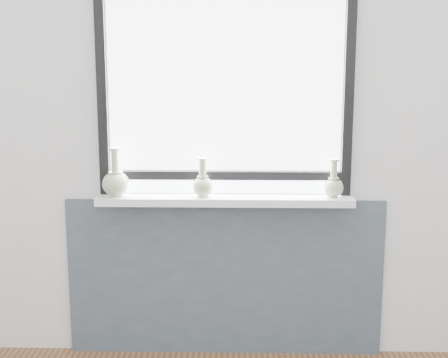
{
  "coord_description": "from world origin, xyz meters",
  "views": [
    {
      "loc": [
        0.07,
        -1.43,
        1.6
      ],
      "look_at": [
        0.0,
        1.55,
        1.02
      ],
      "focal_mm": 50.0,
      "sensor_mm": 36.0,
      "label": 1
    }
  ],
  "objects_px": {
    "windowsill": "(225,200)",
    "vase_a": "(116,182)",
    "vase_b": "(203,184)",
    "vase_c": "(333,185)"
  },
  "relations": [
    {
      "from": "windowsill",
      "to": "vase_a",
      "type": "relative_size",
      "value": 5.26
    },
    {
      "from": "windowsill",
      "to": "vase_a",
      "type": "height_order",
      "value": "vase_a"
    },
    {
      "from": "windowsill",
      "to": "vase_a",
      "type": "xyz_separation_m",
      "value": [
        -0.56,
        -0.01,
        0.1
      ]
    },
    {
      "from": "vase_b",
      "to": "vase_c",
      "type": "height_order",
      "value": "vase_b"
    },
    {
      "from": "vase_a",
      "to": "vase_b",
      "type": "relative_size",
      "value": 1.26
    },
    {
      "from": "windowsill",
      "to": "vase_a",
      "type": "bearing_deg",
      "value": -178.58
    },
    {
      "from": "vase_c",
      "to": "vase_b",
      "type": "bearing_deg",
      "value": -179.79
    },
    {
      "from": "vase_c",
      "to": "windowsill",
      "type": "bearing_deg",
      "value": 178.81
    },
    {
      "from": "windowsill",
      "to": "vase_b",
      "type": "distance_m",
      "value": 0.14
    },
    {
      "from": "windowsill",
      "to": "vase_c",
      "type": "height_order",
      "value": "vase_c"
    }
  ]
}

